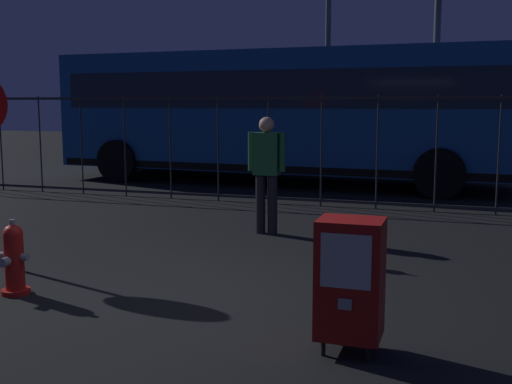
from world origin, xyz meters
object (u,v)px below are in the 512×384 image
object	(u,v)px
fire_hydrant	(14,259)
pedestrian	(267,168)
newspaper_box_primary	(350,278)
traffic_cone	(352,243)
bus_near	(282,110)
bus_far	(292,108)

from	to	relation	value
fire_hydrant	pedestrian	size ratio (longest dim) A/B	0.45
pedestrian	fire_hydrant	bearing A→B (deg)	-112.74
newspaper_box_primary	traffic_cone	size ratio (longest dim) A/B	1.92
newspaper_box_primary	traffic_cone	distance (m)	2.62
bus_near	traffic_cone	bearing A→B (deg)	-65.00
traffic_cone	pedestrian	bearing A→B (deg)	135.96
pedestrian	bus_far	size ratio (longest dim) A/B	0.16
newspaper_box_primary	pedestrian	size ratio (longest dim) A/B	0.61
fire_hydrant	newspaper_box_primary	size ratio (longest dim) A/B	0.73
pedestrian	bus_near	xyz separation A→B (m)	(-1.37, 5.67, 0.76)
newspaper_box_primary	bus_far	world-z (taller)	bus_far
fire_hydrant	traffic_cone	size ratio (longest dim) A/B	1.41
traffic_cone	fire_hydrant	bearing A→B (deg)	-144.19
traffic_cone	bus_near	world-z (taller)	bus_near
newspaper_box_primary	bus_near	bearing A→B (deg)	108.65
fire_hydrant	bus_far	distance (m)	12.81
bus_far	fire_hydrant	bearing A→B (deg)	-92.41
fire_hydrant	pedestrian	bearing A→B (deg)	67.26
traffic_cone	bus_far	bearing A→B (deg)	108.53
fire_hydrant	bus_near	size ratio (longest dim) A/B	0.07
fire_hydrant	pedestrian	xyz separation A→B (m)	(1.49, 3.55, 0.60)
bus_near	bus_far	size ratio (longest dim) A/B	0.99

